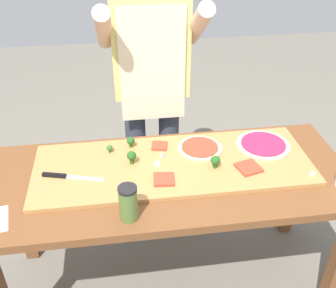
% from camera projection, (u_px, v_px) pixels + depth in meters
% --- Properties ---
extents(ground_plane, '(8.00, 8.00, 0.00)m').
position_uv_depth(ground_plane, '(170.00, 278.00, 2.26)').
color(ground_plane, '#6B665B').
extents(prep_table, '(1.70, 0.70, 0.75)m').
position_uv_depth(prep_table, '(170.00, 192.00, 1.90)').
color(prep_table, brown).
rests_on(prep_table, ground).
extents(cutting_board, '(1.31, 0.48, 0.02)m').
position_uv_depth(cutting_board, '(173.00, 165.00, 1.89)').
color(cutting_board, '#B27F47').
rests_on(cutting_board, prep_table).
extents(chefs_knife, '(0.28, 0.09, 0.02)m').
position_uv_depth(chefs_knife, '(64.00, 176.00, 1.79)').
color(chefs_knife, '#B7BABF').
rests_on(chefs_knife, cutting_board).
extents(pizza_whole_beet_magenta, '(0.27, 0.27, 0.02)m').
position_uv_depth(pizza_whole_beet_magenta, '(263.00, 145.00, 2.00)').
color(pizza_whole_beet_magenta, beige).
rests_on(pizza_whole_beet_magenta, cutting_board).
extents(pizza_whole_tomato_red, '(0.22, 0.22, 0.02)m').
position_uv_depth(pizza_whole_tomato_red, '(200.00, 148.00, 1.98)').
color(pizza_whole_tomato_red, beige).
rests_on(pizza_whole_tomato_red, cutting_board).
extents(pizza_slice_center, '(0.13, 0.13, 0.01)m').
position_uv_depth(pizza_slice_center, '(249.00, 168.00, 1.84)').
color(pizza_slice_center, '#BC3D28').
rests_on(pizza_slice_center, cutting_board).
extents(pizza_slice_near_right, '(0.09, 0.09, 0.01)m').
position_uv_depth(pizza_slice_near_right, '(159.00, 146.00, 1.99)').
color(pizza_slice_near_right, '#BC3D28').
rests_on(pizza_slice_near_right, cutting_board).
extents(pizza_slice_near_left, '(0.10, 0.10, 0.01)m').
position_uv_depth(pizza_slice_near_left, '(164.00, 179.00, 1.77)').
color(pizza_slice_near_left, '#BC3D28').
rests_on(pizza_slice_near_left, cutting_board).
extents(broccoli_floret_front_right, '(0.05, 0.05, 0.07)m').
position_uv_depth(broccoli_floret_front_right, '(132.00, 156.00, 1.86)').
color(broccoli_floret_front_right, '#2C5915').
rests_on(broccoli_floret_front_right, cutting_board).
extents(broccoli_floret_front_mid, '(0.04, 0.04, 0.06)m').
position_uv_depth(broccoli_floret_front_mid, '(215.00, 160.00, 1.84)').
color(broccoli_floret_front_mid, '#2C5915').
rests_on(broccoli_floret_front_mid, cutting_board).
extents(broccoli_floret_back_left, '(0.04, 0.04, 0.06)m').
position_uv_depth(broccoli_floret_back_left, '(131.00, 141.00, 1.98)').
color(broccoli_floret_back_left, '#2C5915').
rests_on(broccoli_floret_back_left, cutting_board).
extents(broccoli_floret_center_left, '(0.03, 0.03, 0.04)m').
position_uv_depth(broccoli_floret_center_left, '(110.00, 148.00, 1.95)').
color(broccoli_floret_center_left, '#366618').
rests_on(broccoli_floret_center_left, cutting_board).
extents(cheese_crumble_a, '(0.02, 0.02, 0.02)m').
position_uv_depth(cheese_crumble_a, '(313.00, 174.00, 1.80)').
color(cheese_crumble_a, silver).
rests_on(cheese_crumble_a, cutting_board).
extents(cheese_crumble_b, '(0.03, 0.03, 0.02)m').
position_uv_depth(cheese_crumble_b, '(157.00, 164.00, 1.86)').
color(cheese_crumble_b, white).
rests_on(cheese_crumble_b, cutting_board).
extents(cheese_crumble_c, '(0.02, 0.02, 0.02)m').
position_uv_depth(cheese_crumble_c, '(161.00, 156.00, 1.92)').
color(cheese_crumble_c, silver).
rests_on(cheese_crumble_c, cutting_board).
extents(sauce_jar, '(0.08, 0.08, 0.16)m').
position_uv_depth(sauce_jar, '(128.00, 203.00, 1.57)').
color(sauce_jar, '#517033').
rests_on(sauce_jar, prep_table).
extents(cook_center, '(0.54, 0.39, 1.67)m').
position_uv_depth(cook_center, '(151.00, 76.00, 2.16)').
color(cook_center, '#333847').
rests_on(cook_center, ground).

